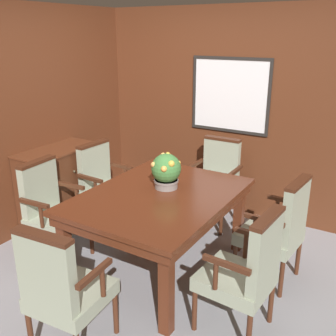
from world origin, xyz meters
TOP-DOWN VIEW (x-y plane):
  - ground_plane at (0.00, 0.00)m, footprint 14.00×14.00m
  - wall_back at (0.00, 1.80)m, footprint 7.20×0.08m
  - wall_left at (-1.68, 0.00)m, footprint 0.06×7.20m
  - dining_table at (0.03, 0.18)m, footprint 1.22×1.62m
  - chair_head_far at (0.05, 1.38)m, footprint 0.53×0.51m
  - chair_right_near at (1.02, -0.20)m, footprint 0.53×0.55m
  - chair_left_near at (-0.99, -0.19)m, footprint 0.53×0.55m
  - chair_right_far at (1.03, 0.56)m, footprint 0.54×0.56m
  - chair_left_far at (-0.95, 0.55)m, footprint 0.53×0.54m
  - chair_head_near at (0.03, -1.04)m, footprint 0.55×0.54m
  - potted_plant at (0.01, 0.33)m, footprint 0.28×0.28m
  - sideboard_cabinet at (-1.42, 0.35)m, footprint 0.48×0.93m

SIDE VIEW (x-z plane):
  - ground_plane at x=0.00m, z-range 0.00..0.00m
  - sideboard_cabinet at x=-1.42m, z-range 0.00..0.93m
  - chair_head_far at x=0.05m, z-range 0.03..1.03m
  - chair_right_near at x=1.02m, z-range 0.03..1.03m
  - chair_left_near at x=-0.99m, z-range 0.03..1.03m
  - chair_right_far at x=1.03m, z-range 0.03..1.03m
  - chair_left_far at x=-0.95m, z-range 0.03..1.03m
  - chair_head_near at x=0.03m, z-range 0.03..1.03m
  - dining_table at x=0.03m, z-range 0.29..1.06m
  - potted_plant at x=0.01m, z-range 0.77..1.11m
  - wall_left at x=-1.68m, z-range 0.00..2.45m
  - wall_back at x=0.00m, z-range 0.00..2.45m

